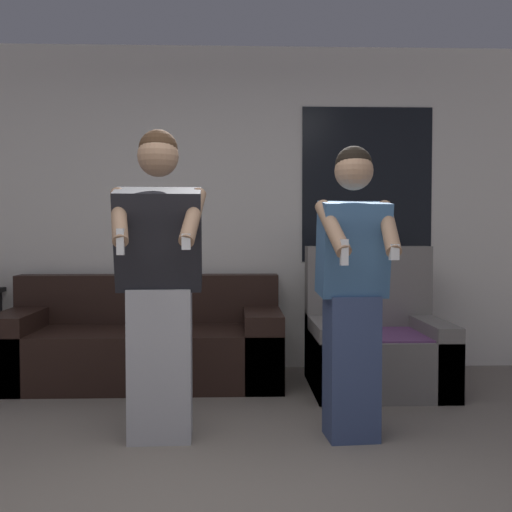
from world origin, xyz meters
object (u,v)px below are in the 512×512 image
at_px(couch, 144,345).
at_px(person_left, 159,286).
at_px(person_right, 353,290).
at_px(armchair, 375,344).

relative_size(couch, person_left, 1.24).
relative_size(couch, person_right, 1.30).
xyz_separation_m(couch, armchair, (1.74, -0.24, 0.04)).
distance_m(couch, person_right, 1.99).
bearing_deg(person_right, person_left, 179.53).
relative_size(person_left, person_right, 1.05).
bearing_deg(person_left, couch, 102.38).
bearing_deg(person_left, person_right, -0.47).
xyz_separation_m(couch, person_right, (1.35, -1.35, 0.55)).
bearing_deg(armchair, couch, 172.12).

